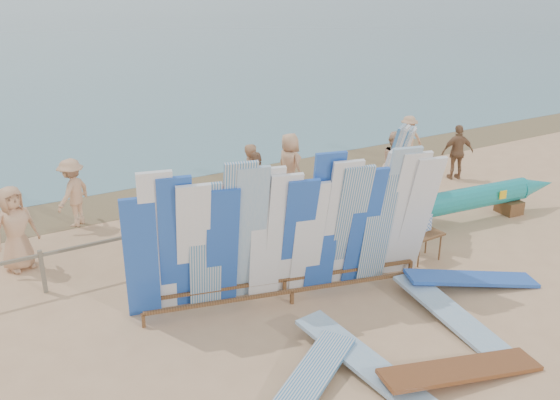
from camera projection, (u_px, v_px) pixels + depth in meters
ground at (300, 307)px, 11.11m from camera, size 160.00×160.00×0.00m
wet_sand_strip at (165, 193)px, 16.90m from camera, size 40.00×2.60×0.01m
fence at (229, 222)px, 13.30m from camera, size 12.08×0.08×0.90m
main_surfboard_rack at (289, 234)px, 10.96m from camera, size 5.92×2.15×2.94m
side_surfboard_rack at (389, 182)px, 14.06m from camera, size 2.30×1.85×2.74m
outrigger_canoe at (458, 202)px, 14.59m from camera, size 6.44×1.16×0.91m
vendor_table at (423, 246)px, 12.80m from camera, size 0.80×0.58×1.04m
flat_board_b at (449, 320)px, 10.69m from camera, size 0.80×2.74×0.29m
flat_board_a at (362, 369)px, 9.36m from camera, size 0.89×2.74×0.33m
flat_board_c at (460, 378)px, 9.14m from camera, size 2.75×1.07×0.32m
flat_board_e at (303, 397)px, 8.73m from camera, size 2.60×1.86×0.31m
flat_board_d at (471, 287)px, 11.80m from camera, size 2.71×1.48×0.40m
beach_chair_left at (209, 221)px, 14.36m from camera, size 0.59×0.60×0.79m
beach_chair_right at (225, 215)px, 14.61m from camera, size 0.72×0.74×0.95m
stroller at (278, 208)px, 14.61m from camera, size 0.79×0.93×1.09m
beachgoer_8 at (395, 165)px, 16.22m from camera, size 0.93×0.99×1.89m
beachgoer_0 at (15, 228)px, 12.25m from camera, size 0.98×0.68×1.83m
beachgoer_7 at (253, 178)px, 15.36m from camera, size 0.56×0.74×1.80m
beachgoer_extra_0 at (408, 139)px, 19.48m from camera, size 1.07×0.70×1.54m
beachgoer_3 at (73, 193)px, 14.43m from camera, size 1.12×1.08×1.71m
beachgoer_6 at (290, 165)px, 16.32m from camera, size 0.54×0.93×1.81m
beachgoer_4 at (258, 185)px, 14.98m from camera, size 1.02×0.46×1.71m
beachgoer_10 at (457, 152)px, 17.78m from camera, size 1.07×0.77×1.67m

